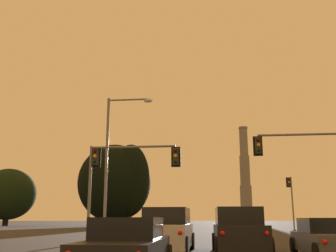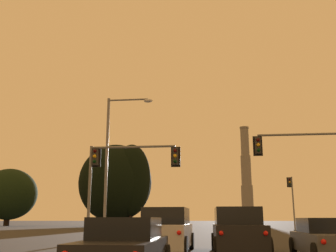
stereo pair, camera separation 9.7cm
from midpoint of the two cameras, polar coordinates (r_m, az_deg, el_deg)
sedan_left_lane_second at (r=10.65m, az=-6.29°, el=-17.13°), size 2.02×4.72×1.43m
suv_left_lane_front at (r=17.50m, az=-0.26°, el=-14.94°), size 2.17×4.93×1.86m
sedan_right_lane_front at (r=16.32m, az=21.94°, el=-14.93°), size 1.98×4.71×1.43m
suv_center_lane_front at (r=17.09m, az=10.02°, el=-14.78°), size 2.21×4.94×1.86m
traffic_light_overhead_right at (r=25.60m, az=21.75°, el=-4.17°), size 6.50×0.50×6.55m
traffic_light_far_right at (r=51.82m, az=17.36°, el=-9.55°), size 0.78×0.50×6.54m
traffic_light_overhead_left at (r=24.35m, az=-7.04°, el=-5.96°), size 5.77×0.50×5.82m
street_lamp at (r=28.01m, az=-8.04°, el=-3.71°), size 3.32×0.36×9.95m
smokestack at (r=173.08m, az=11.16°, el=-8.21°), size 7.94×7.94×41.02m
treeline_right_mid at (r=88.07m, az=-22.24°, el=-9.13°), size 11.45×10.30×11.55m
treeline_left_mid at (r=76.79m, az=-7.84°, el=-8.17°), size 13.98×12.58×15.51m
treeline_far_right at (r=74.48m, az=-5.51°, el=-7.76°), size 7.23×6.51×15.23m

